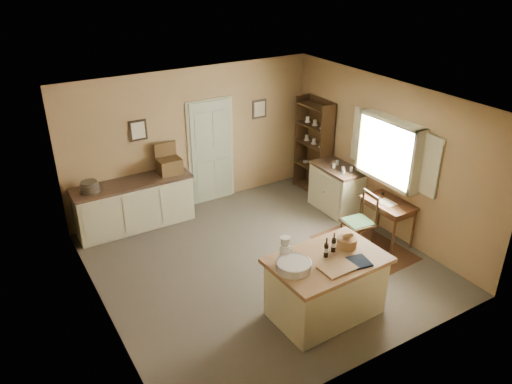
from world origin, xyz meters
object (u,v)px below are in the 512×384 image
writing_desk (388,207)px  sideboard (135,203)px  right_cabinet (336,188)px  shelving_unit (315,146)px  desk_chair (358,223)px  work_island (325,285)px

writing_desk → sideboard: bearing=142.6°
writing_desk → right_cabinet: 1.38m
right_cabinet → shelving_unit: 1.07m
writing_desk → desk_chair: 0.62m
work_island → writing_desk: size_ratio=1.80×
writing_desk → right_cabinet: bearing=90.0°
sideboard → writing_desk: 4.46m
writing_desk → desk_chair: size_ratio=0.89×
work_island → right_cabinet: work_island is taller
sideboard → shelving_unit: 3.75m
desk_chair → shelving_unit: size_ratio=0.50×
sideboard → shelving_unit: size_ratio=1.08×
shelving_unit → writing_desk: bearing=-93.8°
right_cabinet → shelving_unit: (0.15, 0.92, 0.52)m
sideboard → right_cabinet: bearing=-20.8°
right_cabinet → sideboard: bearing=159.2°
work_island → sideboard: work_island is taller
desk_chair → shelving_unit: bearing=77.5°
writing_desk → right_cabinet: size_ratio=0.84×
work_island → writing_desk: (2.09, 0.98, 0.19)m
writing_desk → shelving_unit: 2.30m
writing_desk → shelving_unit: (0.15, 2.28, 0.31)m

